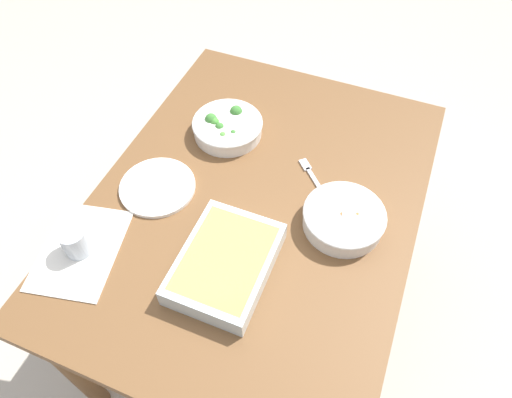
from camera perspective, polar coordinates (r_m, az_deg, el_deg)
ground_plane at (r=1.97m, az=0.00°, el=-13.25°), size 6.00×6.00×0.00m
dining_table at (r=1.40m, az=0.00°, el=-2.24°), size 1.20×0.90×0.74m
placemat at (r=1.31m, az=-20.78°, el=-5.85°), size 0.32×0.25×0.00m
stew_bowl at (r=1.27m, az=10.72°, el=-2.33°), size 0.22×0.22×0.06m
broccoli_bowl at (r=1.49m, az=-3.54°, el=8.89°), size 0.22×0.22×0.07m
baking_dish at (r=1.18m, az=-3.78°, el=-7.81°), size 0.30×0.22×0.06m
drink_cup at (r=1.28m, az=-21.24°, el=-4.99°), size 0.07×0.07×0.08m
side_plate at (r=1.38m, az=-12.01°, el=1.47°), size 0.22×0.22×0.01m
spoon_by_stew at (r=1.31m, az=9.34°, el=-1.74°), size 0.11×0.16×0.01m
fork_on_table at (r=1.39m, az=6.99°, el=2.71°), size 0.14×0.14×0.01m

